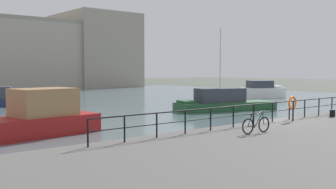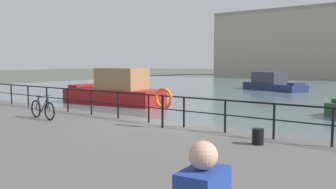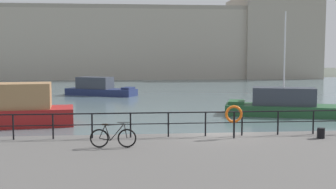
{
  "view_description": "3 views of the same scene",
  "coord_description": "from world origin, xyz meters",
  "px_view_note": "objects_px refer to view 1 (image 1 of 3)",
  "views": [
    {
      "loc": [
        -19.11,
        -13.88,
        3.63
      ],
      "look_at": [
        -3.77,
        4.57,
        2.13
      ],
      "focal_mm": 42.71,
      "sensor_mm": 36.0,
      "label": 1
    },
    {
      "loc": [
        8.2,
        -11.08,
        3.03
      ],
      "look_at": [
        -1.89,
        1.96,
        1.56
      ],
      "focal_mm": 39.23,
      "sensor_mm": 36.0,
      "label": 2
    },
    {
      "loc": [
        -4.09,
        -18.8,
        4.26
      ],
      "look_at": [
        -1.91,
        3.81,
        2.16
      ],
      "focal_mm": 45.65,
      "sensor_mm": 36.0,
      "label": 3
    }
  ],
  "objects_px": {
    "moored_cabin_cruiser": "(253,91)",
    "life_ring_stand": "(292,104)",
    "moored_blue_motorboat": "(35,118)",
    "mooring_bollard": "(332,113)",
    "moored_green_narrowboat": "(223,102)",
    "parked_bicycle": "(256,125)",
    "harbor_building": "(9,54)"
  },
  "relations": [
    {
      "from": "harbor_building",
      "to": "life_ring_stand",
      "type": "relative_size",
      "value": 43.96
    },
    {
      "from": "moored_cabin_cruiser",
      "to": "parked_bicycle",
      "type": "bearing_deg",
      "value": -115.38
    },
    {
      "from": "harbor_building",
      "to": "mooring_bollard",
      "type": "xyz_separation_m",
      "value": [
        -1.59,
        -63.86,
        -5.47
      ]
    },
    {
      "from": "moored_green_narrowboat",
      "to": "moored_cabin_cruiser",
      "type": "relative_size",
      "value": 1.1
    },
    {
      "from": "life_ring_stand",
      "to": "mooring_bollard",
      "type": "bearing_deg",
      "value": -6.58
    },
    {
      "from": "moored_blue_motorboat",
      "to": "parked_bicycle",
      "type": "height_order",
      "value": "moored_blue_motorboat"
    },
    {
      "from": "life_ring_stand",
      "to": "moored_cabin_cruiser",
      "type": "bearing_deg",
      "value": 42.56
    },
    {
      "from": "moored_blue_motorboat",
      "to": "mooring_bollard",
      "type": "bearing_deg",
      "value": 141.41
    },
    {
      "from": "harbor_building",
      "to": "parked_bicycle",
      "type": "bearing_deg",
      "value": -99.02
    },
    {
      "from": "life_ring_stand",
      "to": "moored_green_narrowboat",
      "type": "bearing_deg",
      "value": 59.22
    },
    {
      "from": "moored_blue_motorboat",
      "to": "mooring_bollard",
      "type": "xyz_separation_m",
      "value": [
        14.94,
        -9.11,
        -0.02
      ]
    },
    {
      "from": "moored_blue_motorboat",
      "to": "life_ring_stand",
      "type": "relative_size",
      "value": 5.52
    },
    {
      "from": "harbor_building",
      "to": "parked_bicycle",
      "type": "relative_size",
      "value": 34.7
    },
    {
      "from": "moored_blue_motorboat",
      "to": "parked_bicycle",
      "type": "bearing_deg",
      "value": 114.49
    },
    {
      "from": "harbor_building",
      "to": "moored_blue_motorboat",
      "type": "distance_m",
      "value": 57.45
    },
    {
      "from": "moored_cabin_cruiser",
      "to": "life_ring_stand",
      "type": "relative_size",
      "value": 6.2
    },
    {
      "from": "harbor_building",
      "to": "moored_green_narrowboat",
      "type": "xyz_separation_m",
      "value": [
        1.54,
        -52.03,
        -5.7
      ]
    },
    {
      "from": "parked_bicycle",
      "to": "life_ring_stand",
      "type": "xyz_separation_m",
      "value": [
        5.04,
        1.41,
        0.59
      ]
    },
    {
      "from": "moored_green_narrowboat",
      "to": "life_ring_stand",
      "type": "height_order",
      "value": "moored_green_narrowboat"
    },
    {
      "from": "harbor_building",
      "to": "parked_bicycle",
      "type": "distance_m",
      "value": 65.88
    },
    {
      "from": "harbor_building",
      "to": "moored_green_narrowboat",
      "type": "bearing_deg",
      "value": -88.31
    },
    {
      "from": "moored_blue_motorboat",
      "to": "mooring_bollard",
      "type": "distance_m",
      "value": 17.5
    },
    {
      "from": "harbor_building",
      "to": "life_ring_stand",
      "type": "height_order",
      "value": "harbor_building"
    },
    {
      "from": "parked_bicycle",
      "to": "mooring_bollard",
      "type": "height_order",
      "value": "parked_bicycle"
    },
    {
      "from": "moored_cabin_cruiser",
      "to": "moored_blue_motorboat",
      "type": "xyz_separation_m",
      "value": [
        -32.32,
        -10.63,
        0.13
      ]
    },
    {
      "from": "harbor_building",
      "to": "mooring_bollard",
      "type": "relative_size",
      "value": 139.58
    },
    {
      "from": "harbor_building",
      "to": "parked_bicycle",
      "type": "height_order",
      "value": "harbor_building"
    },
    {
      "from": "mooring_bollard",
      "to": "moored_blue_motorboat",
      "type": "bearing_deg",
      "value": 148.63
    },
    {
      "from": "moored_cabin_cruiser",
      "to": "mooring_bollard",
      "type": "bearing_deg",
      "value": -105.23
    },
    {
      "from": "moored_green_narrowboat",
      "to": "parked_bicycle",
      "type": "bearing_deg",
      "value": 64.71
    },
    {
      "from": "moored_cabin_cruiser",
      "to": "parked_bicycle",
      "type": "distance_m",
      "value": 33.32
    },
    {
      "from": "moored_green_narrowboat",
      "to": "life_ring_stand",
      "type": "relative_size",
      "value": 6.81
    }
  ]
}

